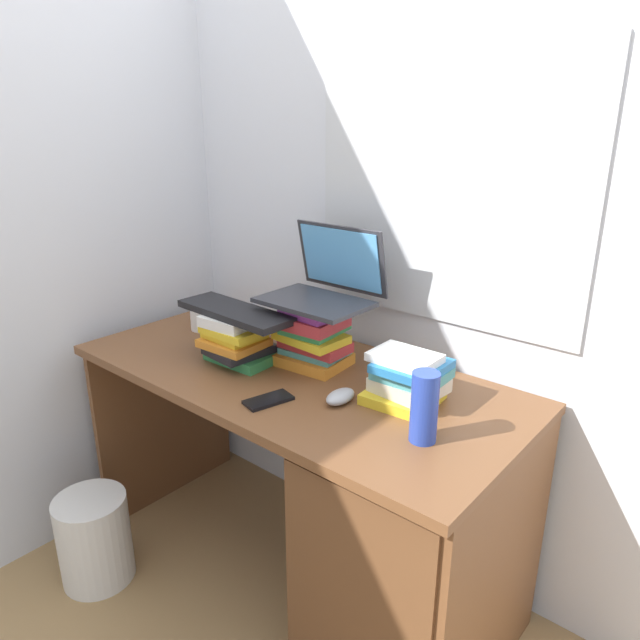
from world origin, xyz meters
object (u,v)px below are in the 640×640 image
(desk, at_px, (383,519))
(cell_phone, at_px, (268,400))
(book_stack_side, at_px, (408,379))
(water_bottle, at_px, (424,407))
(mug, at_px, (203,318))
(book_stack_keyboard_riser, at_px, (237,339))
(keyboard, at_px, (235,312))
(computer_mouse, at_px, (340,397))
(book_stack_tall, at_px, (313,337))
(laptop, at_px, (326,283))
(wastebasket, at_px, (95,539))

(desk, bearing_deg, cell_phone, -149.94)
(book_stack_side, bearing_deg, desk, -93.71)
(water_bottle, bearing_deg, desk, 156.44)
(mug, relative_size, water_bottle, 0.68)
(book_stack_keyboard_riser, xyz_separation_m, keyboard, (-0.00, -0.00, 0.09))
(cell_phone, bearing_deg, desk, 44.65)
(desk, relative_size, computer_mouse, 14.09)
(book_stack_tall, distance_m, book_stack_keyboard_riser, 0.25)
(cell_phone, bearing_deg, mug, 171.55)
(keyboard, height_order, cell_phone, keyboard)
(book_stack_tall, height_order, mug, book_stack_tall)
(keyboard, bearing_deg, book_stack_tall, 35.22)
(computer_mouse, distance_m, water_bottle, 0.29)
(book_stack_keyboard_riser, xyz_separation_m, water_bottle, (0.72, -0.03, 0.01))
(book_stack_keyboard_riser, xyz_separation_m, mug, (-0.33, 0.12, -0.03))
(desk, relative_size, keyboard, 3.49)
(cell_phone, bearing_deg, keyboard, 168.80)
(laptop, bearing_deg, book_stack_side, -11.45)
(keyboard, bearing_deg, water_bottle, -0.87)
(computer_mouse, bearing_deg, wastebasket, -151.16)
(laptop, bearing_deg, keyboard, -137.33)
(book_stack_keyboard_riser, bearing_deg, water_bottle, -2.76)
(desk, bearing_deg, keyboard, -176.79)
(book_stack_tall, height_order, book_stack_side, book_stack_tall)
(computer_mouse, xyz_separation_m, wastebasket, (-0.75, -0.41, -0.63))
(book_stack_side, relative_size, laptop, 0.63)
(computer_mouse, xyz_separation_m, cell_phone, (-0.16, -0.13, -0.01))
(book_stack_keyboard_riser, bearing_deg, book_stack_side, 11.86)
(book_stack_side, relative_size, mug, 1.69)
(laptop, height_order, keyboard, laptop)
(mug, distance_m, cell_phone, 0.66)
(keyboard, relative_size, mug, 3.37)
(book_stack_tall, bearing_deg, wastebasket, -132.98)
(wastebasket, bearing_deg, book_stack_tall, 47.02)
(laptop, bearing_deg, book_stack_keyboard_riser, -137.44)
(book_stack_keyboard_riser, height_order, cell_phone, book_stack_keyboard_riser)
(laptop, relative_size, water_bottle, 1.83)
(laptop, xyz_separation_m, computer_mouse, (0.22, -0.20, -0.25))
(laptop, distance_m, cell_phone, 0.43)
(book_stack_tall, xyz_separation_m, wastebasket, (-0.52, -0.56, -0.71))
(mug, bearing_deg, book_stack_tall, 1.76)
(computer_mouse, height_order, cell_phone, computer_mouse)
(mug, distance_m, wastebasket, 0.85)
(computer_mouse, bearing_deg, book_stack_tall, 147.22)
(keyboard, distance_m, water_bottle, 0.72)
(book_stack_keyboard_riser, bearing_deg, mug, 159.77)
(desk, distance_m, water_bottle, 0.47)
(keyboard, relative_size, wastebasket, 1.32)
(book_stack_tall, height_order, wastebasket, book_stack_tall)
(laptop, xyz_separation_m, water_bottle, (0.51, -0.23, -0.17))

